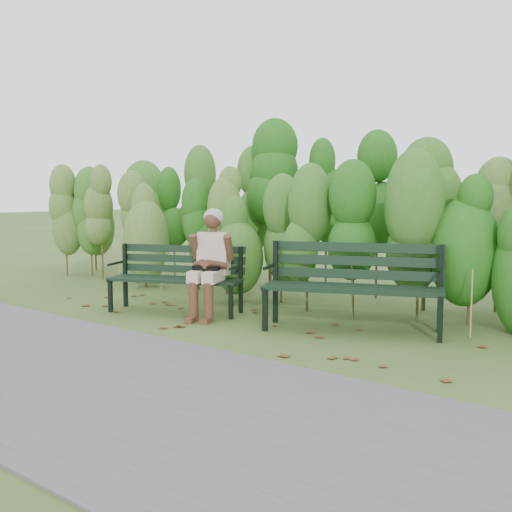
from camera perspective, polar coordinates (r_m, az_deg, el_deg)
The scene contains 7 objects.
ground at distance 6.72m, azimuth -1.85°, elevation -6.62°, with size 80.00×80.00×0.00m, color #3A4E20.
footpath at distance 5.28m, azimuth -17.63°, elevation -10.36°, with size 60.00×2.50×0.01m, color #474749.
hedge_band at distance 8.08m, azimuth 6.65°, elevation 4.46°, with size 11.04×1.67×2.42m.
leaf_litter at distance 6.33m, azimuth 0.95°, elevation -7.38°, with size 5.67×2.04×0.01m.
bench_left at distance 7.50m, azimuth -7.45°, elevation -1.59°, with size 1.72×1.12×0.82m.
bench_right at distance 6.49m, azimuth 9.28°, elevation -2.19°, with size 1.96×1.26×0.94m.
seated_woman at distance 7.13m, azimuth -4.38°, elevation -0.07°, with size 0.62×0.83×1.29m.
Camera 1 is at (4.21, -5.03, 1.46)m, focal length 42.00 mm.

